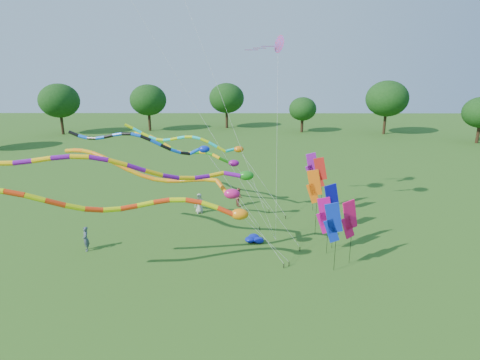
{
  "coord_description": "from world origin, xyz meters",
  "views": [
    {
      "loc": [
        0.22,
        -21.18,
        11.84
      ],
      "look_at": [
        0.07,
        3.1,
        4.8
      ],
      "focal_mm": 30.0,
      "sensor_mm": 36.0,
      "label": 1
    }
  ],
  "objects_px": {
    "tube_kite_orange": "(167,176)",
    "person_c": "(239,197)",
    "tube_kite_red": "(154,206)",
    "person_b": "(86,239)",
    "person_a": "(199,203)",
    "blue_nylon_heap": "(253,240)"
  },
  "relations": [
    {
      "from": "tube_kite_orange",
      "to": "blue_nylon_heap",
      "type": "xyz_separation_m",
      "value": [
        5.53,
        1.1,
        -4.85
      ]
    },
    {
      "from": "tube_kite_orange",
      "to": "person_a",
      "type": "xyz_separation_m",
      "value": [
        1.23,
        6.75,
        -4.22
      ]
    },
    {
      "from": "tube_kite_orange",
      "to": "blue_nylon_heap",
      "type": "height_order",
      "value": "tube_kite_orange"
    },
    {
      "from": "tube_kite_orange",
      "to": "person_c",
      "type": "xyz_separation_m",
      "value": [
        4.45,
        8.53,
        -4.25
      ]
    },
    {
      "from": "tube_kite_orange",
      "to": "person_c",
      "type": "bearing_deg",
      "value": 82.0
    },
    {
      "from": "person_b",
      "to": "person_c",
      "type": "xyz_separation_m",
      "value": [
        9.94,
        8.77,
        -0.03
      ]
    },
    {
      "from": "blue_nylon_heap",
      "to": "person_c",
      "type": "distance_m",
      "value": 7.53
    },
    {
      "from": "blue_nylon_heap",
      "to": "person_a",
      "type": "height_order",
      "value": "person_a"
    },
    {
      "from": "tube_kite_orange",
      "to": "person_c",
      "type": "height_order",
      "value": "tube_kite_orange"
    },
    {
      "from": "person_b",
      "to": "person_c",
      "type": "height_order",
      "value": "person_b"
    },
    {
      "from": "person_b",
      "to": "tube_kite_red",
      "type": "bearing_deg",
      "value": 31.45
    },
    {
      "from": "tube_kite_orange",
      "to": "person_a",
      "type": "bearing_deg",
      "value": 99.22
    },
    {
      "from": "tube_kite_red",
      "to": "person_b",
      "type": "bearing_deg",
      "value": 136.54
    },
    {
      "from": "tube_kite_red",
      "to": "person_c",
      "type": "bearing_deg",
      "value": 58.92
    },
    {
      "from": "person_a",
      "to": "person_b",
      "type": "xyz_separation_m",
      "value": [
        -6.72,
        -6.98,
        -0.01
      ]
    },
    {
      "from": "person_a",
      "to": "person_c",
      "type": "bearing_deg",
      "value": 14.47
    },
    {
      "from": "blue_nylon_heap",
      "to": "person_b",
      "type": "height_order",
      "value": "person_b"
    },
    {
      "from": "tube_kite_orange",
      "to": "person_a",
      "type": "distance_m",
      "value": 8.05
    },
    {
      "from": "tube_kite_orange",
      "to": "person_b",
      "type": "xyz_separation_m",
      "value": [
        -5.49,
        -0.24,
        -4.22
      ]
    },
    {
      "from": "person_b",
      "to": "person_a",
      "type": "bearing_deg",
      "value": 110.05
    },
    {
      "from": "tube_kite_red",
      "to": "person_a",
      "type": "height_order",
      "value": "tube_kite_red"
    },
    {
      "from": "tube_kite_orange",
      "to": "person_a",
      "type": "height_order",
      "value": "tube_kite_orange"
    }
  ]
}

